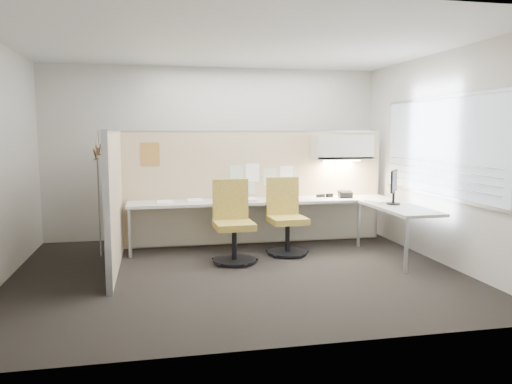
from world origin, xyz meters
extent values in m
cube|color=black|center=(0.00, 0.00, -0.01)|extent=(5.50, 4.50, 0.01)
cube|color=white|center=(0.00, 0.00, 2.80)|extent=(5.50, 4.50, 0.01)
cube|color=beige|center=(0.00, 2.25, 1.40)|extent=(5.50, 0.02, 2.80)
cube|color=beige|center=(0.00, -2.25, 1.40)|extent=(5.50, 0.02, 2.80)
cube|color=beige|center=(2.75, 0.00, 1.40)|extent=(0.02, 4.50, 2.80)
cube|color=#96A2AE|center=(2.73, 0.00, 1.55)|extent=(0.01, 2.80, 1.30)
cube|color=tan|center=(0.55, 1.60, 0.88)|extent=(4.10, 0.06, 1.75)
cube|color=tan|center=(-1.50, 0.50, 0.88)|extent=(0.06, 2.20, 1.75)
cube|color=beige|center=(0.60, 1.27, 0.71)|extent=(4.00, 0.60, 0.04)
cube|color=beige|center=(2.30, 0.23, 0.71)|extent=(0.60, 1.47, 0.04)
cube|color=beige|center=(0.60, 1.54, 0.34)|extent=(3.90, 0.02, 0.64)
cylinder|color=#A5A8AA|center=(-1.35, 1.02, 0.34)|extent=(0.05, 0.05, 0.69)
cylinder|color=#A5A8AA|center=(2.05, -0.45, 0.34)|extent=(0.05, 0.05, 0.69)
cylinder|color=#A5A8AA|center=(2.05, 1.02, 0.34)|extent=(0.05, 0.05, 0.69)
cube|color=beige|center=(1.90, 1.39, 1.51)|extent=(0.90, 0.36, 0.38)
cube|color=#FFEABF|center=(1.90, 1.39, 1.30)|extent=(0.60, 0.06, 0.02)
cube|color=#8CBF8C|center=(0.25, 1.57, 1.10)|extent=(0.21, 0.00, 0.28)
cube|color=white|center=(0.50, 1.57, 1.12)|extent=(0.21, 0.00, 0.28)
cube|color=#8CBF8C|center=(0.78, 1.57, 1.05)|extent=(0.21, 0.00, 0.28)
cube|color=white|center=(1.05, 1.57, 1.08)|extent=(0.21, 0.00, 0.28)
cube|color=#8CBF8C|center=(0.40, 1.57, 0.88)|extent=(0.28, 0.00, 0.18)
cube|color=white|center=(0.90, 1.57, 0.86)|extent=(0.21, 0.00, 0.14)
cube|color=orange|center=(-1.05, 1.57, 1.42)|extent=(0.28, 0.00, 0.35)
cylinder|color=black|center=(0.03, 0.45, 0.03)|extent=(0.58, 0.58, 0.03)
cylinder|color=black|center=(0.03, 0.45, 0.26)|extent=(0.07, 0.07, 0.44)
cube|color=#D2C04E|center=(0.03, 0.45, 0.51)|extent=(0.53, 0.53, 0.09)
cube|color=#D2C04E|center=(0.02, 0.69, 0.83)|extent=(0.49, 0.09, 0.56)
cylinder|color=black|center=(0.85, 0.75, 0.03)|extent=(0.57, 0.57, 0.03)
cylinder|color=black|center=(0.85, 0.75, 0.25)|extent=(0.07, 0.07, 0.44)
cube|color=#D2C04E|center=(0.85, 0.75, 0.50)|extent=(0.53, 0.53, 0.09)
cube|color=#D2C04E|center=(0.84, 0.99, 0.82)|extent=(0.48, 0.09, 0.55)
cylinder|color=black|center=(2.30, 0.42, 0.74)|extent=(0.19, 0.19, 0.02)
cylinder|color=black|center=(2.30, 0.42, 0.83)|extent=(0.04, 0.04, 0.17)
cube|color=black|center=(2.30, 0.42, 1.06)|extent=(0.29, 0.39, 0.31)
cube|color=black|center=(2.30, 0.42, 1.06)|extent=(0.24, 0.35, 0.27)
cube|color=black|center=(1.92, 1.27, 0.78)|extent=(0.23, 0.22, 0.12)
cylinder|color=black|center=(1.83, 1.29, 0.81)|extent=(0.06, 0.17, 0.04)
cube|color=black|center=(1.55, 1.38, 0.76)|extent=(0.15, 0.07, 0.05)
cube|color=black|center=(1.69, 1.36, 0.76)|extent=(0.11, 0.09, 0.06)
cube|color=silver|center=(-1.50, -0.50, 1.77)|extent=(0.14, 0.02, 0.02)
cylinder|color=silver|center=(-1.57, -0.50, 1.69)|extent=(0.02, 0.02, 0.14)
cube|color=#AD7F4C|center=(-1.57, -0.50, 1.56)|extent=(0.02, 0.42, 0.12)
cube|color=#AD7F4C|center=(-1.60, -0.47, 1.52)|extent=(0.02, 0.42, 0.12)
cube|color=#91939A|center=(-1.58, -0.55, 0.95)|extent=(0.01, 0.07, 1.05)
cube|color=white|center=(-0.85, 1.22, 0.74)|extent=(0.23, 0.30, 0.02)
cube|color=white|center=(-0.41, 1.35, 0.74)|extent=(0.24, 0.31, 0.02)
cube|color=white|center=(0.35, 1.17, 0.75)|extent=(0.24, 0.30, 0.04)
cube|color=white|center=(1.01, 1.24, 0.74)|extent=(0.25, 0.32, 0.02)
cube|color=white|center=(2.19, 0.69, 0.74)|extent=(0.31, 0.36, 0.02)
camera|label=1|loc=(-1.00, -6.01, 1.75)|focal=35.00mm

